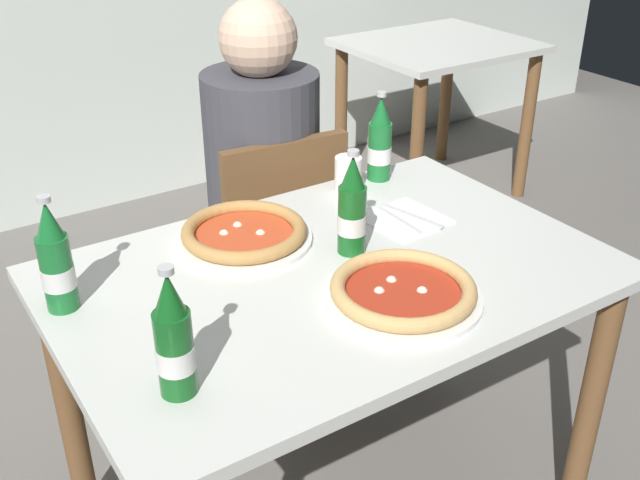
{
  "coord_description": "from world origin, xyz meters",
  "views": [
    {
      "loc": [
        -0.8,
        -1.18,
        1.59
      ],
      "look_at": [
        0.0,
        0.05,
        0.8
      ],
      "focal_mm": 42.33,
      "sensor_mm": 36.0,
      "label": 1
    }
  ],
  "objects_px": {
    "pizza_margherita_near": "(403,291)",
    "beer_bottle_extra": "(352,210)",
    "chair_behind_table": "(272,243)",
    "beer_bottle_center": "(174,342)",
    "paper_cup": "(348,174)",
    "napkin_with_cutlery": "(405,219)",
    "beer_bottle_right": "(380,143)",
    "beer_bottle_left": "(56,263)",
    "diner_seated": "(264,207)",
    "dining_table_background": "(436,76)",
    "pizza_marinara_far": "(244,234)",
    "dining_table_main": "(332,312)"
  },
  "relations": [
    {
      "from": "pizza_margherita_near",
      "to": "beer_bottle_extra",
      "type": "xyz_separation_m",
      "value": [
        0.03,
        0.23,
        0.08
      ]
    },
    {
      "from": "chair_behind_table",
      "to": "beer_bottle_center",
      "type": "distance_m",
      "value": 1.09
    },
    {
      "from": "paper_cup",
      "to": "napkin_with_cutlery",
      "type": "bearing_deg",
      "value": -85.1
    },
    {
      "from": "beer_bottle_right",
      "to": "beer_bottle_left",
      "type": "bearing_deg",
      "value": -169.45
    },
    {
      "from": "beer_bottle_extra",
      "to": "paper_cup",
      "type": "distance_m",
      "value": 0.34
    },
    {
      "from": "diner_seated",
      "to": "dining_table_background",
      "type": "bearing_deg",
      "value": 29.84
    },
    {
      "from": "beer_bottle_right",
      "to": "dining_table_background",
      "type": "bearing_deg",
      "value": 43.13
    },
    {
      "from": "beer_bottle_right",
      "to": "beer_bottle_extra",
      "type": "relative_size",
      "value": 1.0
    },
    {
      "from": "diner_seated",
      "to": "pizza_marinara_far",
      "type": "relative_size",
      "value": 3.8
    },
    {
      "from": "dining_table_main",
      "to": "beer_bottle_extra",
      "type": "distance_m",
      "value": 0.24
    },
    {
      "from": "dining_table_background",
      "to": "beer_bottle_center",
      "type": "bearing_deg",
      "value": -140.74
    },
    {
      "from": "dining_table_main",
      "to": "pizza_marinara_far",
      "type": "xyz_separation_m",
      "value": [
        -0.1,
        0.22,
        0.13
      ]
    },
    {
      "from": "pizza_margherita_near",
      "to": "beer_bottle_left",
      "type": "bearing_deg",
      "value": 149.18
    },
    {
      "from": "beer_bottle_right",
      "to": "beer_bottle_extra",
      "type": "distance_m",
      "value": 0.43
    },
    {
      "from": "dining_table_background",
      "to": "pizza_marinara_far",
      "type": "distance_m",
      "value": 2.07
    },
    {
      "from": "beer_bottle_left",
      "to": "dining_table_background",
      "type": "bearing_deg",
      "value": 31.25
    },
    {
      "from": "diner_seated",
      "to": "napkin_with_cutlery",
      "type": "bearing_deg",
      "value": -80.69
    },
    {
      "from": "dining_table_main",
      "to": "pizza_margherita_near",
      "type": "xyz_separation_m",
      "value": [
        0.05,
        -0.18,
        0.13
      ]
    },
    {
      "from": "diner_seated",
      "to": "napkin_with_cutlery",
      "type": "xyz_separation_m",
      "value": [
        0.09,
        -0.56,
        0.17
      ]
    },
    {
      "from": "chair_behind_table",
      "to": "beer_bottle_extra",
      "type": "distance_m",
      "value": 0.69
    },
    {
      "from": "dining_table_main",
      "to": "beer_bottle_left",
      "type": "xyz_separation_m",
      "value": [
        -0.54,
        0.17,
        0.22
      ]
    },
    {
      "from": "paper_cup",
      "to": "dining_table_background",
      "type": "bearing_deg",
      "value": 40.93
    },
    {
      "from": "beer_bottle_center",
      "to": "paper_cup",
      "type": "xyz_separation_m",
      "value": [
        0.72,
        0.52,
        -0.06
      ]
    },
    {
      "from": "beer_bottle_extra",
      "to": "paper_cup",
      "type": "height_order",
      "value": "beer_bottle_extra"
    },
    {
      "from": "diner_seated",
      "to": "beer_bottle_right",
      "type": "relative_size",
      "value": 4.89
    },
    {
      "from": "beer_bottle_left",
      "to": "paper_cup",
      "type": "xyz_separation_m",
      "value": [
        0.8,
        0.15,
        -0.06
      ]
    },
    {
      "from": "pizza_margherita_near",
      "to": "paper_cup",
      "type": "xyz_separation_m",
      "value": [
        0.21,
        0.5,
        0.03
      ]
    },
    {
      "from": "pizza_marinara_far",
      "to": "beer_bottle_left",
      "type": "height_order",
      "value": "beer_bottle_left"
    },
    {
      "from": "chair_behind_table",
      "to": "napkin_with_cutlery",
      "type": "xyz_separation_m",
      "value": [
        0.1,
        -0.51,
        0.27
      ]
    },
    {
      "from": "dining_table_background",
      "to": "beer_bottle_left",
      "type": "bearing_deg",
      "value": -148.75
    },
    {
      "from": "beer_bottle_center",
      "to": "paper_cup",
      "type": "height_order",
      "value": "beer_bottle_center"
    },
    {
      "from": "paper_cup",
      "to": "beer_bottle_left",
      "type": "bearing_deg",
      "value": -169.34
    },
    {
      "from": "dining_table_main",
      "to": "napkin_with_cutlery",
      "type": "distance_m",
      "value": 0.32
    },
    {
      "from": "pizza_margherita_near",
      "to": "beer_bottle_right",
      "type": "distance_m",
      "value": 0.63
    },
    {
      "from": "diner_seated",
      "to": "beer_bottle_left",
      "type": "height_order",
      "value": "diner_seated"
    },
    {
      "from": "pizza_margherita_near",
      "to": "pizza_marinara_far",
      "type": "height_order",
      "value": "same"
    },
    {
      "from": "beer_bottle_center",
      "to": "pizza_marinara_far",
      "type": "bearing_deg",
      "value": 50.16
    },
    {
      "from": "beer_bottle_center",
      "to": "napkin_with_cutlery",
      "type": "relative_size",
      "value": 1.26
    },
    {
      "from": "chair_behind_table",
      "to": "beer_bottle_right",
      "type": "bearing_deg",
      "value": 130.76
    },
    {
      "from": "pizza_marinara_far",
      "to": "beer_bottle_left",
      "type": "xyz_separation_m",
      "value": [
        -0.44,
        -0.05,
        0.08
      ]
    },
    {
      "from": "beer_bottle_right",
      "to": "chair_behind_table",
      "type": "bearing_deg",
      "value": 126.22
    },
    {
      "from": "chair_behind_table",
      "to": "beer_bottle_extra",
      "type": "xyz_separation_m",
      "value": [
        -0.11,
        -0.57,
        0.37
      ]
    },
    {
      "from": "dining_table_main",
      "to": "napkin_with_cutlery",
      "type": "bearing_deg",
      "value": 19.63
    },
    {
      "from": "beer_bottle_center",
      "to": "beer_bottle_right",
      "type": "height_order",
      "value": "same"
    },
    {
      "from": "napkin_with_cutlery",
      "to": "paper_cup",
      "type": "bearing_deg",
      "value": 94.9
    },
    {
      "from": "pizza_margherita_near",
      "to": "beer_bottle_center",
      "type": "bearing_deg",
      "value": -178.05
    },
    {
      "from": "pizza_margherita_near",
      "to": "beer_bottle_center",
      "type": "relative_size",
      "value": 1.33
    },
    {
      "from": "pizza_margherita_near",
      "to": "napkin_with_cutlery",
      "type": "xyz_separation_m",
      "value": [
        0.23,
        0.28,
        -0.02
      ]
    },
    {
      "from": "chair_behind_table",
      "to": "napkin_with_cutlery",
      "type": "height_order",
      "value": "chair_behind_table"
    },
    {
      "from": "pizza_marinara_far",
      "to": "beer_bottle_center",
      "type": "height_order",
      "value": "beer_bottle_center"
    }
  ]
}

